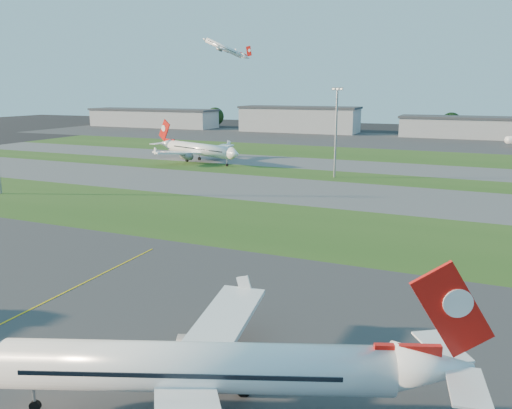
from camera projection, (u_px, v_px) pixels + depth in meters
The scene contains 17 objects.
grass_strip_a at pixel (194, 215), 102.51m from camera, with size 300.00×34.00×0.01m, color #264C19.
taxiway_a at pixel (257, 187), 132.05m from camera, with size 300.00×32.00×0.01m, color #515154.
grass_strip_b at pixel (289, 173), 154.43m from camera, with size 300.00×18.00×0.01m, color #264C19.
taxiway_b at pixel (310, 163), 174.13m from camera, with size 300.00×26.00×0.01m, color #515154.
grass_strip_c at pixel (334, 153), 203.66m from camera, with size 300.00×40.00×0.01m, color #264C19.
apron_far at pixel (363, 139), 257.37m from camera, with size 400.00×80.00×0.01m, color #333335.
airliner_parked at pixel (201, 368), 38.89m from camera, with size 36.01×30.51×11.80m.
airliner_taxiing at pixel (199, 150), 176.36m from camera, with size 38.81×32.89×12.73m.
airliner_departing at pixel (224, 48), 277.62m from camera, with size 28.55×24.19×8.91m.
light_mast_centre at pixel (336, 127), 143.53m from camera, with size 3.20×0.70×25.80m.
hangar_far_west at pixel (153, 118), 340.44m from camera, with size 91.80×23.00×12.20m.
hangar_west at pixel (299, 119), 299.78m from camera, with size 71.40×23.00×15.20m.
hangar_east at pixel (480, 127), 261.83m from camera, with size 81.60×23.00×11.20m.
tree_far_west at pixel (118, 115), 367.36m from camera, with size 11.00×11.00×12.00m.
tree_west at pixel (215, 116), 338.28m from camera, with size 12.10×12.10×13.20m.
tree_mid_west at pixel (344, 122), 300.43m from camera, with size 9.90×9.90×10.80m.
tree_mid_east at pixel (451, 123), 279.86m from camera, with size 11.55×11.55×12.60m.
Camera 1 is at (50.89, -34.26, 25.41)m, focal length 35.00 mm.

